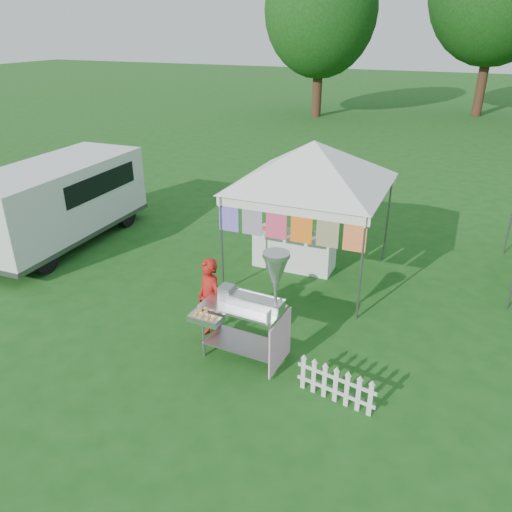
% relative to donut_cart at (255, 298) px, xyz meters
% --- Properties ---
extents(ground, '(120.00, 120.00, 0.00)m').
position_rel_donut_cart_xyz_m(ground, '(-0.14, -0.11, -1.19)').
color(ground, '#184E16').
rests_on(ground, ground).
extents(canopy_main, '(4.24, 4.24, 3.45)m').
position_rel_donut_cart_xyz_m(canopy_main, '(-0.14, 3.38, 1.80)').
color(canopy_main, '#59595E').
rests_on(canopy_main, ground).
extents(tree_left, '(6.40, 6.40, 9.53)m').
position_rel_donut_cart_xyz_m(tree_left, '(-6.14, 23.89, 4.64)').
color(tree_left, '#3D2516').
rests_on(tree_left, ground).
extents(donut_cart, '(1.50, 0.94, 2.02)m').
position_rel_donut_cart_xyz_m(donut_cart, '(0.00, 0.00, 0.00)').
color(donut_cart, gray).
rests_on(donut_cart, ground).
extents(vendor, '(0.67, 0.59, 1.53)m').
position_rel_donut_cart_xyz_m(vendor, '(-0.99, 0.32, -0.42)').
color(vendor, '#A21A13').
rests_on(vendor, ground).
extents(cargo_van, '(2.07, 4.93, 2.03)m').
position_rel_donut_cart_xyz_m(cargo_van, '(-6.51, 2.80, -0.10)').
color(cargo_van, silver).
rests_on(cargo_van, ground).
extents(picket_fence, '(1.24, 0.26, 0.56)m').
position_rel_donut_cart_xyz_m(picket_fence, '(1.49, -0.46, -0.90)').
color(picket_fence, silver).
rests_on(picket_fence, ground).
extents(display_table, '(1.80, 0.70, 0.82)m').
position_rel_donut_cart_xyz_m(display_table, '(-0.57, 3.64, -0.78)').
color(display_table, white).
rests_on(display_table, ground).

